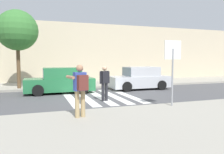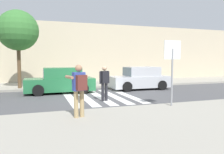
{
  "view_description": "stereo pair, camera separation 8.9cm",
  "coord_description": "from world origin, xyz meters",
  "views": [
    {
      "loc": [
        -3.22,
        -11.28,
        2.01
      ],
      "look_at": [
        0.6,
        -0.2,
        1.1
      ],
      "focal_mm": 35.0,
      "sensor_mm": 36.0,
      "label": 1
    },
    {
      "loc": [
        -3.14,
        -11.31,
        2.01
      ],
      "look_at": [
        0.6,
        -0.2,
        1.1
      ],
      "focal_mm": 35.0,
      "sensor_mm": 36.0,
      "label": 2
    }
  ],
  "objects": [
    {
      "name": "photographer_with_backpack",
      "position": [
        -1.91,
        -4.32,
        1.17
      ],
      "size": [
        0.69,
        0.92,
        1.72
      ],
      "color": "tan",
      "rests_on": "sidewalk_near"
    },
    {
      "name": "sidewalk_far",
      "position": [
        0.0,
        6.0,
        0.07
      ],
      "size": [
        60.0,
        4.8,
        0.14
      ],
      "primitive_type": "cube",
      "color": "#9E998C",
      "rests_on": "ground"
    },
    {
      "name": "parked_car_silver",
      "position": [
        3.49,
        2.3,
        0.73
      ],
      "size": [
        4.1,
        1.92,
        1.55
      ],
      "color": "#B7BABF",
      "rests_on": "ground"
    },
    {
      "name": "pedestrian_crossing",
      "position": [
        -0.1,
        -1.11,
        0.97
      ],
      "size": [
        0.55,
        0.35,
        1.72
      ],
      "color": "#232328",
      "rests_on": "ground"
    },
    {
      "name": "building_facade_far",
      "position": [
        0.0,
        10.4,
        2.68
      ],
      "size": [
        56.0,
        4.0,
        5.36
      ],
      "primitive_type": "cube",
      "color": "beige",
      "rests_on": "ground"
    },
    {
      "name": "street_tree_west",
      "position": [
        -4.37,
        4.39,
        3.93
      ],
      "size": [
        2.65,
        2.65,
        5.14
      ],
      "color": "brown",
      "rests_on": "sidewalk_far"
    },
    {
      "name": "crosswalk_stripe_3",
      "position": [
        0.8,
        0.2,
        0.0
      ],
      "size": [
        0.44,
        5.2,
        0.01
      ],
      "primitive_type": "cube",
      "color": "silver",
      "rests_on": "ground"
    },
    {
      "name": "stop_sign",
      "position": [
        2.01,
        -3.68,
        2.08
      ],
      "size": [
        0.76,
        0.08,
        2.66
      ],
      "color": "gray",
      "rests_on": "sidewalk_near"
    },
    {
      "name": "crosswalk_stripe_2",
      "position": [
        0.0,
        0.2,
        0.0
      ],
      "size": [
        0.44,
        5.2,
        0.01
      ],
      "primitive_type": "cube",
      "color": "silver",
      "rests_on": "ground"
    },
    {
      "name": "crosswalk_stripe_0",
      "position": [
        -1.6,
        0.2,
        0.0
      ],
      "size": [
        0.44,
        5.2,
        0.01
      ],
      "primitive_type": "cube",
      "color": "silver",
      "rests_on": "ground"
    },
    {
      "name": "parked_car_green",
      "position": [
        -1.88,
        2.3,
        0.73
      ],
      "size": [
        4.1,
        1.92,
        1.55
      ],
      "color": "#236B3D",
      "rests_on": "ground"
    },
    {
      "name": "sidewalk_near",
      "position": [
        0.0,
        -6.2,
        0.07
      ],
      "size": [
        60.0,
        6.0,
        0.14
      ],
      "primitive_type": "cube",
      "color": "#9E998C",
      "rests_on": "ground"
    },
    {
      "name": "crosswalk_stripe_4",
      "position": [
        1.6,
        0.2,
        0.0
      ],
      "size": [
        0.44,
        5.2,
        0.01
      ],
      "primitive_type": "cube",
      "color": "silver",
      "rests_on": "ground"
    },
    {
      "name": "ground_plane",
      "position": [
        0.0,
        0.0,
        0.0
      ],
      "size": [
        120.0,
        120.0,
        0.0
      ],
      "primitive_type": "plane",
      "color": "#4C4C4F"
    },
    {
      "name": "crosswalk_stripe_1",
      "position": [
        -0.8,
        0.2,
        0.0
      ],
      "size": [
        0.44,
        5.2,
        0.01
      ],
      "primitive_type": "cube",
      "color": "silver",
      "rests_on": "ground"
    }
  ]
}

